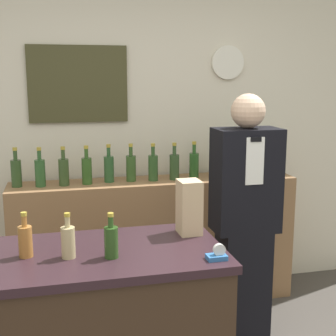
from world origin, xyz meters
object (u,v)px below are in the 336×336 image
potted_plant (259,153)px  paper_bag (189,207)px  shopkeeper (245,222)px  tape_dispenser (217,255)px

potted_plant → paper_bag: bearing=-127.8°
shopkeeper → paper_bag: bearing=-136.1°
shopkeeper → potted_plant: (0.40, 0.69, 0.33)m
potted_plant → paper_bag: size_ratio=1.09×
shopkeeper → paper_bag: shopkeeper is taller
shopkeeper → potted_plant: shopkeeper is taller
tape_dispenser → paper_bag: bearing=93.7°
paper_bag → tape_dispenser: 0.39m
tape_dispenser → potted_plant: bearing=60.0°
shopkeeper → tape_dispenser: size_ratio=18.50×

